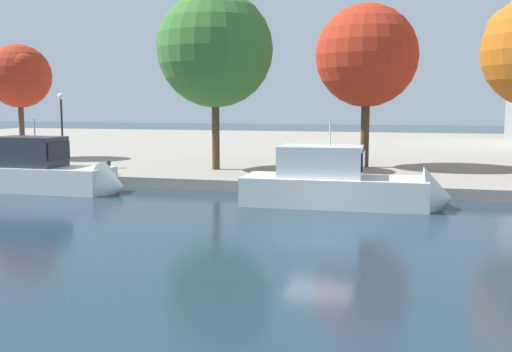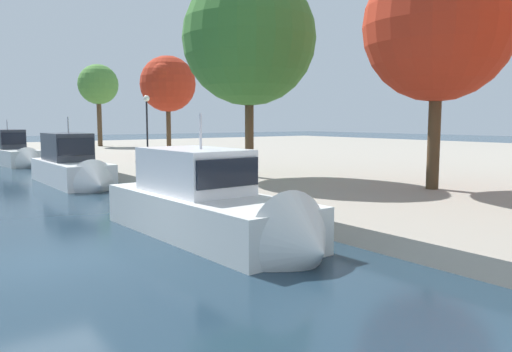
{
  "view_description": "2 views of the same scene",
  "coord_description": "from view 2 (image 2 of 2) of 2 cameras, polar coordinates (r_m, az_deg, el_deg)",
  "views": [
    {
      "loc": [
        3.28,
        -21.15,
        4.48
      ],
      "look_at": [
        -4.38,
        7.1,
        0.88
      ],
      "focal_mm": 41.13,
      "sensor_mm": 36.0,
      "label": 1
    },
    {
      "loc": [
        12.91,
        -3.02,
        3.52
      ],
      "look_at": [
        -1.76,
        7.75,
        1.48
      ],
      "focal_mm": 34.86,
      "sensor_mm": 36.0,
      "label": 2
    }
  ],
  "objects": [
    {
      "name": "ground_plane",
      "position": [
        13.72,
        -22.59,
        -8.97
      ],
      "size": [
        220.0,
        220.0,
        0.0
      ],
      "primitive_type": "plane",
      "color": "#1E3342"
    },
    {
      "name": "motor_yacht_0",
      "position": [
        44.82,
        -26.29,
        2.26
      ],
      "size": [
        10.41,
        3.27,
        4.31
      ],
      "rotation": [
        0.0,
        0.0,
        0.09
      ],
      "color": "silver",
      "rests_on": "ground_plane"
    },
    {
      "name": "motor_yacht_1",
      "position": [
        29.1,
        -20.22,
        0.59
      ],
      "size": [
        8.59,
        2.55,
        4.54
      ],
      "rotation": [
        0.0,
        0.0,
        0.0
      ],
      "color": "white",
      "rests_on": "ground_plane"
    },
    {
      "name": "motor_yacht_2",
      "position": [
        14.86,
        -4.68,
        -4.08
      ],
      "size": [
        9.15,
        3.12,
        4.58
      ],
      "rotation": [
        0.0,
        0.0,
        0.04
      ],
      "color": "silver",
      "rests_on": "ground_plane"
    },
    {
      "name": "mooring_bollard_0",
      "position": [
        28.33,
        -13.41,
        1.13
      ],
      "size": [
        0.26,
        0.26,
        0.8
      ],
      "color": "#2D2D33",
      "rests_on": "dock_promenade"
    },
    {
      "name": "lamp_post",
      "position": [
        33.49,
        -12.4,
        6.05
      ],
      "size": [
        0.4,
        0.4,
        4.57
      ],
      "color": "black",
      "rests_on": "dock_promenade"
    },
    {
      "name": "tree_0",
      "position": [
        23.11,
        20.16,
        15.61
      ],
      "size": [
        6.24,
        6.66,
        9.96
      ],
      "color": "#4C3823",
      "rests_on": "dock_promenade"
    },
    {
      "name": "tree_3",
      "position": [
        41.26,
        -10.2,
        10.42
      ],
      "size": [
        4.5,
        4.5,
        8.14
      ],
      "color": "#4C3823",
      "rests_on": "dock_promenade"
    },
    {
      "name": "tree_4",
      "position": [
        26.6,
        -0.91,
        15.69
      ],
      "size": [
        7.3,
        6.82,
        10.52
      ],
      "color": "#4C3823",
      "rests_on": "dock_promenade"
    },
    {
      "name": "tree_5",
      "position": [
        60.31,
        -17.52,
        10.06
      ],
      "size": [
        4.63,
        4.67,
        9.29
      ],
      "color": "#4C3823",
      "rests_on": "dock_promenade"
    }
  ]
}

